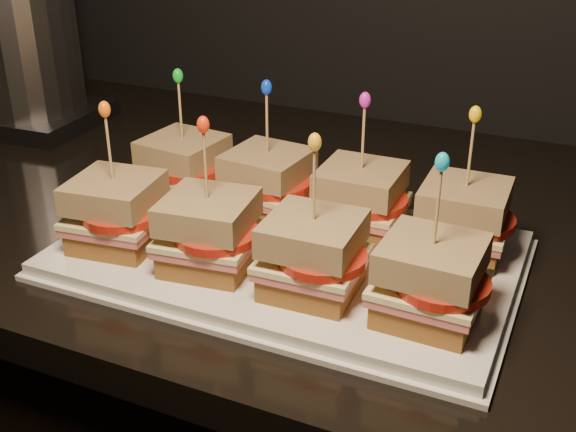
% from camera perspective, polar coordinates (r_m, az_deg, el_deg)
% --- Properties ---
extents(granite_slab, '(2.39, 0.73, 0.04)m').
position_cam_1_polar(granite_slab, '(0.86, 19.01, -3.51)').
color(granite_slab, black).
rests_on(granite_slab, cabinet).
extents(platter, '(0.47, 0.29, 0.02)m').
position_cam_1_polar(platter, '(0.77, 0.00, -3.07)').
color(platter, white).
rests_on(platter, granite_slab).
extents(platter_rim, '(0.48, 0.30, 0.01)m').
position_cam_1_polar(platter_rim, '(0.77, 0.00, -3.45)').
color(platter_rim, white).
rests_on(platter_rim, granite_slab).
extents(sandwich_0_bread_bot, '(0.09, 0.09, 0.02)m').
position_cam_1_polar(sandwich_0_bread_bot, '(0.89, -8.10, 2.25)').
color(sandwich_0_bread_bot, brown).
rests_on(sandwich_0_bread_bot, platter).
extents(sandwich_0_ham, '(0.10, 0.10, 0.01)m').
position_cam_1_polar(sandwich_0_ham, '(0.88, -8.16, 3.17)').
color(sandwich_0_ham, '#CB575B').
rests_on(sandwich_0_ham, sandwich_0_bread_bot).
extents(sandwich_0_cheese, '(0.10, 0.10, 0.01)m').
position_cam_1_polar(sandwich_0_cheese, '(0.88, -8.19, 3.59)').
color(sandwich_0_cheese, '#FBF0A9').
rests_on(sandwich_0_cheese, sandwich_0_ham).
extents(sandwich_0_tomato, '(0.08, 0.08, 0.01)m').
position_cam_1_polar(sandwich_0_tomato, '(0.86, -7.75, 3.79)').
color(sandwich_0_tomato, red).
rests_on(sandwich_0_tomato, sandwich_0_cheese).
extents(sandwich_0_bread_top, '(0.09, 0.09, 0.03)m').
position_cam_1_polar(sandwich_0_bread_top, '(0.87, -8.30, 5.20)').
color(sandwich_0_bread_top, brown).
rests_on(sandwich_0_bread_top, sandwich_0_tomato).
extents(sandwich_0_pick, '(0.00, 0.00, 0.09)m').
position_cam_1_polar(sandwich_0_pick, '(0.85, -8.49, 7.99)').
color(sandwich_0_pick, tan).
rests_on(sandwich_0_pick, sandwich_0_bread_top).
extents(sandwich_0_frill, '(0.01, 0.01, 0.02)m').
position_cam_1_polar(sandwich_0_frill, '(0.84, -8.70, 10.90)').
color(sandwich_0_frill, green).
rests_on(sandwich_0_frill, sandwich_0_pick).
extents(sandwich_1_bread_bot, '(0.09, 0.09, 0.02)m').
position_cam_1_polar(sandwich_1_bread_bot, '(0.84, -1.59, 0.99)').
color(sandwich_1_bread_bot, brown).
rests_on(sandwich_1_bread_bot, platter).
extents(sandwich_1_ham, '(0.10, 0.10, 0.01)m').
position_cam_1_polar(sandwich_1_ham, '(0.83, -1.60, 1.96)').
color(sandwich_1_ham, '#CB575B').
rests_on(sandwich_1_ham, sandwich_1_bread_bot).
extents(sandwich_1_cheese, '(0.10, 0.10, 0.01)m').
position_cam_1_polar(sandwich_1_cheese, '(0.83, -1.61, 2.40)').
color(sandwich_1_cheese, '#FBF0A9').
rests_on(sandwich_1_cheese, sandwich_1_ham).
extents(sandwich_1_tomato, '(0.08, 0.08, 0.01)m').
position_cam_1_polar(sandwich_1_tomato, '(0.81, -1.04, 2.59)').
color(sandwich_1_tomato, red).
rests_on(sandwich_1_tomato, sandwich_1_cheese).
extents(sandwich_1_bread_top, '(0.09, 0.09, 0.03)m').
position_cam_1_polar(sandwich_1_bread_top, '(0.82, -1.63, 4.10)').
color(sandwich_1_bread_top, brown).
rests_on(sandwich_1_bread_top, sandwich_1_tomato).
extents(sandwich_1_pick, '(0.00, 0.00, 0.09)m').
position_cam_1_polar(sandwich_1_pick, '(0.80, -1.67, 7.04)').
color(sandwich_1_pick, tan).
rests_on(sandwich_1_pick, sandwich_1_bread_top).
extents(sandwich_1_frill, '(0.01, 0.01, 0.02)m').
position_cam_1_polar(sandwich_1_frill, '(0.79, -1.71, 10.14)').
color(sandwich_1_frill, '#0D34CF').
rests_on(sandwich_1_frill, sandwich_1_pick).
extents(sandwich_2_bread_bot, '(0.08, 0.08, 0.02)m').
position_cam_1_polar(sandwich_2_bread_bot, '(0.80, 5.64, -0.42)').
color(sandwich_2_bread_bot, brown).
rests_on(sandwich_2_bread_bot, platter).
extents(sandwich_2_ham, '(0.09, 0.09, 0.01)m').
position_cam_1_polar(sandwich_2_ham, '(0.79, 5.69, 0.58)').
color(sandwich_2_ham, '#CB575B').
rests_on(sandwich_2_ham, sandwich_2_bread_bot).
extents(sandwich_2_cheese, '(0.09, 0.09, 0.01)m').
position_cam_1_polar(sandwich_2_cheese, '(0.79, 5.71, 1.04)').
color(sandwich_2_cheese, '#FBF0A9').
rests_on(sandwich_2_cheese, sandwich_2_ham).
extents(sandwich_2_tomato, '(0.08, 0.08, 0.01)m').
position_cam_1_polar(sandwich_2_tomato, '(0.78, 6.42, 1.21)').
color(sandwich_2_tomato, red).
rests_on(sandwich_2_tomato, sandwich_2_cheese).
extents(sandwich_2_bread_top, '(0.09, 0.09, 0.03)m').
position_cam_1_polar(sandwich_2_bread_top, '(0.78, 5.79, 2.80)').
color(sandwich_2_bread_top, brown).
rests_on(sandwich_2_bread_top, sandwich_2_tomato).
extents(sandwich_2_pick, '(0.00, 0.00, 0.09)m').
position_cam_1_polar(sandwich_2_pick, '(0.76, 5.94, 5.87)').
color(sandwich_2_pick, tan).
rests_on(sandwich_2_pick, sandwich_2_bread_top).
extents(sandwich_2_frill, '(0.01, 0.01, 0.02)m').
position_cam_1_polar(sandwich_2_frill, '(0.75, 6.10, 9.11)').
color(sandwich_2_frill, '#C61EB1').
rests_on(sandwich_2_frill, sandwich_2_pick).
extents(sandwich_3_bread_bot, '(0.09, 0.09, 0.02)m').
position_cam_1_polar(sandwich_3_bread_bot, '(0.78, 13.44, -1.94)').
color(sandwich_3_bread_bot, brown).
rests_on(sandwich_3_bread_bot, platter).
extents(sandwich_3_ham, '(0.09, 0.09, 0.01)m').
position_cam_1_polar(sandwich_3_ham, '(0.77, 13.56, -0.92)').
color(sandwich_3_ham, '#CB575B').
rests_on(sandwich_3_ham, sandwich_3_bread_bot).
extents(sandwich_3_cheese, '(0.10, 0.09, 0.01)m').
position_cam_1_polar(sandwich_3_cheese, '(0.77, 13.61, -0.45)').
color(sandwich_3_cheese, '#FBF0A9').
rests_on(sandwich_3_cheese, sandwich_3_ham).
extents(sandwich_3_tomato, '(0.08, 0.08, 0.01)m').
position_cam_1_polar(sandwich_3_tomato, '(0.75, 14.46, -0.30)').
color(sandwich_3_tomato, red).
rests_on(sandwich_3_tomato, sandwich_3_cheese).
extents(sandwich_3_bread_top, '(0.09, 0.09, 0.03)m').
position_cam_1_polar(sandwich_3_bread_top, '(0.75, 13.82, 1.35)').
color(sandwich_3_bread_top, brown).
rests_on(sandwich_3_bread_top, sandwich_3_tomato).
extents(sandwich_3_pick, '(0.00, 0.00, 0.09)m').
position_cam_1_polar(sandwich_3_pick, '(0.74, 14.19, 4.48)').
color(sandwich_3_pick, tan).
rests_on(sandwich_3_pick, sandwich_3_bread_top).
extents(sandwich_3_frill, '(0.01, 0.01, 0.02)m').
position_cam_1_polar(sandwich_3_frill, '(0.72, 14.58, 7.79)').
color(sandwich_3_frill, yellow).
rests_on(sandwich_3_frill, sandwich_3_pick).
extents(sandwich_4_bread_bot, '(0.09, 0.09, 0.02)m').
position_cam_1_polar(sandwich_4_bread_bot, '(0.79, -13.20, -1.41)').
color(sandwich_4_bread_bot, brown).
rests_on(sandwich_4_bread_bot, platter).
extents(sandwich_4_ham, '(0.10, 0.10, 0.01)m').
position_cam_1_polar(sandwich_4_ham, '(0.78, -13.32, -0.40)').
color(sandwich_4_ham, '#CB575B').
rests_on(sandwich_4_ham, sandwich_4_bread_bot).
extents(sandwich_4_cheese, '(0.10, 0.10, 0.01)m').
position_cam_1_polar(sandwich_4_cheese, '(0.78, -13.37, 0.06)').
color(sandwich_4_cheese, '#FBF0A9').
rests_on(sandwich_4_cheese, sandwich_4_ham).
extents(sandwich_4_tomato, '(0.08, 0.08, 0.01)m').
position_cam_1_polar(sandwich_4_tomato, '(0.76, -12.97, 0.22)').
color(sandwich_4_tomato, red).
rests_on(sandwich_4_tomato, sandwich_4_cheese).
extents(sandwich_4_bread_top, '(0.09, 0.09, 0.03)m').
position_cam_1_polar(sandwich_4_bread_top, '(0.77, -13.57, 1.83)').
color(sandwich_4_bread_top, brown).
rests_on(sandwich_4_bread_top, sandwich_4_tomato).
extents(sandwich_4_pick, '(0.00, 0.00, 0.09)m').
position_cam_1_polar(sandwich_4_pick, '(0.75, -13.93, 4.92)').
color(sandwich_4_pick, tan).
rests_on(sandwich_4_pick, sandwich_4_bread_top).
extents(sandwich_4_frill, '(0.01, 0.01, 0.02)m').
position_cam_1_polar(sandwich_4_frill, '(0.74, -14.31, 8.18)').
color(sandwich_4_frill, orange).
rests_on(sandwich_4_frill, sandwich_4_pick).
extents(sandwich_5_bread_bot, '(0.09, 0.09, 0.02)m').
position_cam_1_polar(sandwich_5_bread_bot, '(0.73, -6.16, -3.11)').
color(sandwich_5_bread_bot, brown).
rests_on(sandwich_5_bread_bot, platter).
extents(sandwich_5_ham, '(0.10, 0.10, 0.01)m').
position_cam_1_polar(sandwich_5_ham, '(0.72, -6.22, -2.04)').
color(sandwich_5_ham, '#CB575B').
rests_on(sandwich_5_ham, sandwich_5_bread_bot).
extents(sandwich_5_cheese, '(0.10, 0.10, 0.01)m').
position_cam_1_polar(sandwich_5_cheese, '(0.72, -6.25, -1.55)').
color(sandwich_5_cheese, '#FBF0A9').
rests_on(sandwich_5_cheese, sandwich_5_ham).
extents(sandwich_5_tomato, '(0.08, 0.08, 0.01)m').
position_cam_1_polar(sandwich_5_tomato, '(0.71, -5.68, -1.41)').
color(sandwich_5_tomato, red).
rests_on(sandwich_5_tomato, sandwich_5_cheese).
extents(sandwich_5_bread_top, '(0.09, 0.09, 0.03)m').
position_cam_1_polar(sandwich_5_bread_top, '(0.71, -6.35, 0.34)').
color(sandwich_5_bread_top, brown).
rests_on(sandwich_5_bread_top, sandwich_5_tomato).
extents(sandwich_5_pick, '(0.00, 0.00, 0.09)m').
position_cam_1_polar(sandwich_5_pick, '(0.69, -6.53, 3.65)').
color(sandwich_5_pick, tan).
rests_on(sandwich_5_pick, sandwich_5_bread_top).
extents(sandwich_5_frill, '(0.01, 0.01, 0.02)m').
position_cam_1_polar(sandwich_5_frill, '(0.67, -6.73, 7.18)').
color(sandwich_5_frill, red).
rests_on(sandwich_5_frill, sandwich_5_pick).
extents(sandwich_6_bread_bot, '(0.09, 0.09, 0.02)m').
position_cam_1_polar(sandwich_6_bread_bot, '(0.69, 1.94, -5.01)').
color(sandwich_6_bread_bot, brown).
rests_on(sandwich_6_bread_bot, platter).
extents(sandwich_6_ham, '(0.09, 0.09, 0.01)m').
position_cam_1_polar(sandwich_6_ham, '(0.68, 1.96, -3.89)').
color(sandwich_6_ham, '#CB575B').
rests_on(sandwich_6_ham, sandwich_6_bread_bot).
extents(sandwich_6_cheese, '(0.10, 0.09, 0.01)m').
position_cam_1_polar(sandwich_6_cheese, '(0.68, 1.97, -3.38)').
color(sandwich_6_cheese, '#FBF0A9').
rests_on(sandwich_6_cheese, sandwich_6_ham).
extents(sandwich_6_tomato, '(0.08, 0.08, 0.01)m').
position_cam_1_polar(sandwich_6_tomato, '(0.66, 2.73, -3.26)').
color(sandwich_6_tomato, red).
rests_on(sandwich_6_tomato, sandwich_6_cheese).
extents(sandwich_6_bread_top, '(0.09, 0.09, 0.03)m').
position_cam_1_polar(sandwich_6_bread_top, '(0.66, 2.00, -1.39)').
color(sandwich_6_bread_top, brown).
rests_on(sandwich_6_bread_top, sandwich_6_tomato).
extents(sandwich_6_pick, '(0.00, 0.00, 0.09)m').
position_cam_1_polar(sandwich_6_pick, '(0.64, 2.06, 2.11)').
color(sandwich_6_pick, tan).
rests_on(sandwich_6_pick, sandwich_6_bread_top).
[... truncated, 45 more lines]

